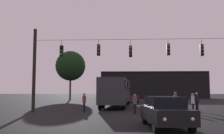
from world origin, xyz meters
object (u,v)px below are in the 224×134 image
pedestrian_near_bus (193,102)px  pedestrian_trailing (197,101)px  car_near_right (165,111)px  pedestrian_crossing_left (84,101)px  pedestrian_crossing_center (135,103)px  pedestrian_crossing_right (175,101)px  city_bus (116,90)px  car_far_left (132,97)px  tree_left_silhouette (71,66)px

pedestrian_near_bus → pedestrian_trailing: (0.87, 1.95, 0.02)m
car_near_right → pedestrian_crossing_left: 10.07m
pedestrian_crossing_center → pedestrian_near_bus: pedestrian_near_bus is taller
pedestrian_near_bus → pedestrian_trailing: pedestrian_trailing is taller
pedestrian_crossing_right → pedestrian_trailing: 2.09m
car_near_right → pedestrian_trailing: size_ratio=2.74×
pedestrian_crossing_left → pedestrian_crossing_right: bearing=-0.2°
city_bus → pedestrian_crossing_left: size_ratio=7.09×
car_far_left → pedestrian_trailing: pedestrian_trailing is taller
city_bus → car_near_right: 15.20m
pedestrian_crossing_center → pedestrian_crossing_right: 3.76m
pedestrian_crossing_left → city_bus: bearing=68.6°
pedestrian_crossing_center → car_far_left: bearing=88.8°
pedestrian_crossing_right → car_far_left: bearing=100.9°
car_far_left → pedestrian_crossing_right: pedestrian_crossing_right is taller
pedestrian_near_bus → tree_left_silhouette: tree_left_silhouette is taller
city_bus → pedestrian_near_bus: 9.92m
car_near_right → pedestrian_crossing_left: size_ratio=2.84×
pedestrian_crossing_center → pedestrian_trailing: (5.39, 2.25, 0.06)m
car_near_right → pedestrian_near_bus: bearing=65.3°
pedestrian_crossing_center → pedestrian_crossing_right: size_ratio=0.91×
city_bus → pedestrian_crossing_right: 8.27m
pedestrian_crossing_center → tree_left_silhouette: (-10.98, 26.76, 5.50)m
city_bus → pedestrian_trailing: city_bus is taller
tree_left_silhouette → car_near_right: bearing=-70.1°
car_near_right → car_far_left: same height
pedestrian_crossing_left → pedestrian_crossing_center: 4.49m
pedestrian_near_bus → city_bus: bearing=129.1°
pedestrian_crossing_left → pedestrian_trailing: 9.62m
city_bus → pedestrian_near_bus: (6.23, -7.66, -0.97)m
city_bus → car_far_left: size_ratio=2.53×
city_bus → car_far_left: 9.76m
car_near_right → pedestrian_crossing_center: pedestrian_crossing_center is taller
pedestrian_crossing_right → tree_left_silhouette: 29.54m
car_far_left → pedestrian_crossing_left: pedestrian_crossing_left is taller
car_far_left → pedestrian_crossing_center: size_ratio=2.88×
pedestrian_crossing_left → tree_left_silhouette: bearing=105.0°
pedestrian_crossing_center → pedestrian_crossing_right: (3.43, 1.55, 0.10)m
car_far_left → tree_left_silhouette: tree_left_silhouette is taller
city_bus → tree_left_silhouette: bearing=116.3°
city_bus → pedestrian_trailing: 9.16m
car_far_left → car_near_right: bearing=-88.0°
pedestrian_crossing_center → pedestrian_trailing: pedestrian_trailing is taller
city_bus → pedestrian_near_bus: city_bus is taller
pedestrian_crossing_left → pedestrian_crossing_right: (7.64, -0.03, 0.07)m
city_bus → pedestrian_crossing_center: 8.20m
pedestrian_crossing_left → pedestrian_trailing: bearing=4.0°
pedestrian_crossing_right → pedestrian_trailing: bearing=19.8°
city_bus → pedestrian_trailing: bearing=-38.8°
car_far_left → pedestrian_crossing_right: 16.18m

